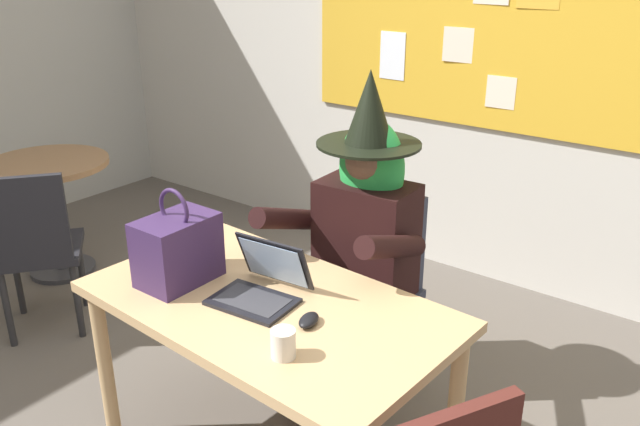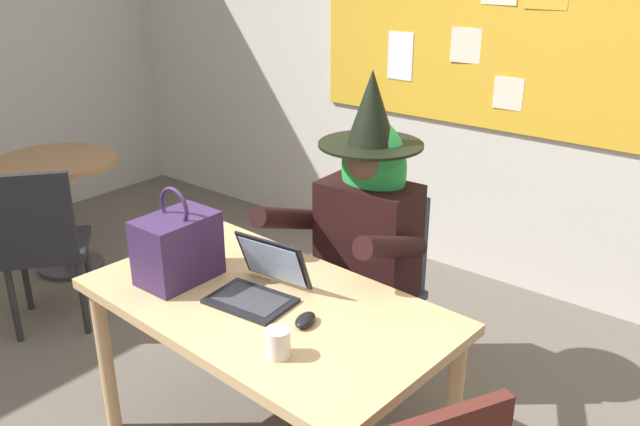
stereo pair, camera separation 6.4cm
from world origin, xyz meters
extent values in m
cube|color=beige|center=(0.00, 2.16, 1.40)|extent=(6.40, 0.10, 2.79)
cube|color=gold|center=(0.00, 2.10, 1.55)|extent=(2.40, 0.02, 1.20)
cube|color=white|center=(-0.65, 2.08, 1.31)|extent=(0.18, 0.00, 0.29)
cube|color=#F4E0C6|center=(0.06, 2.08, 1.17)|extent=(0.17, 0.01, 0.18)
cube|color=#F4E0C6|center=(-0.20, 2.08, 1.41)|extent=(0.22, 0.02, 0.20)
cube|color=tan|center=(0.06, 0.09, 0.71)|extent=(1.40, 0.85, 0.04)
cylinder|color=tan|center=(-0.58, -0.20, 0.34)|extent=(0.06, 0.06, 0.69)
cylinder|color=tan|center=(-0.55, 0.45, 0.34)|extent=(0.06, 0.06, 0.69)
cylinder|color=tan|center=(0.70, 0.38, 0.34)|extent=(0.06, 0.06, 0.69)
cube|color=#2D3347|center=(0.03, 0.76, 0.45)|extent=(0.45, 0.45, 0.04)
cube|color=#2D3347|center=(0.05, 0.95, 0.69)|extent=(0.38, 0.06, 0.45)
cylinder|color=#262628|center=(0.19, 0.58, 0.21)|extent=(0.04, 0.04, 0.43)
cylinder|color=#262628|center=(-0.15, 0.60, 0.21)|extent=(0.04, 0.04, 0.43)
cylinder|color=#262628|center=(0.22, 0.92, 0.21)|extent=(0.04, 0.04, 0.43)
cylinder|color=#262628|center=(-0.12, 0.94, 0.21)|extent=(0.04, 0.04, 0.43)
cylinder|color=black|center=(0.15, 0.41, 0.23)|extent=(0.11, 0.11, 0.47)
cylinder|color=black|center=(-0.05, 0.40, 0.23)|extent=(0.11, 0.11, 0.47)
cylinder|color=black|center=(0.14, 0.57, 0.50)|extent=(0.17, 0.43, 0.15)
cylinder|color=black|center=(-0.06, 0.56, 0.50)|extent=(0.17, 0.43, 0.15)
cube|color=black|center=(0.03, 0.78, 0.73)|extent=(0.43, 0.28, 0.52)
cylinder|color=black|center=(0.30, 0.56, 0.84)|extent=(0.11, 0.47, 0.24)
cylinder|color=black|center=(-0.20, 0.54, 0.84)|extent=(0.11, 0.47, 0.24)
sphere|color=brown|center=(0.03, 0.78, 1.09)|extent=(0.20, 0.20, 0.20)
ellipsoid|color=green|center=(0.03, 0.81, 1.05)|extent=(0.31, 0.23, 0.44)
cylinder|color=black|center=(0.03, 0.78, 1.16)|extent=(0.44, 0.44, 0.01)
cone|color=black|center=(0.03, 0.78, 1.32)|extent=(0.21, 0.21, 0.31)
cube|color=black|center=(0.03, 0.05, 0.74)|extent=(0.32, 0.24, 0.01)
cube|color=#333338|center=(0.03, 0.05, 0.74)|extent=(0.26, 0.17, 0.00)
cube|color=black|center=(0.01, 0.19, 0.84)|extent=(0.31, 0.11, 0.20)
cube|color=#99B7E0|center=(0.01, 0.18, 0.84)|extent=(0.27, 0.10, 0.17)
ellipsoid|color=black|center=(0.28, 0.06, 0.75)|extent=(0.08, 0.12, 0.03)
cube|color=#38234C|center=(-0.32, 0.01, 0.86)|extent=(0.20, 0.30, 0.26)
torus|color=#38234C|center=(-0.32, 0.01, 1.03)|extent=(0.16, 0.02, 0.16)
cylinder|color=silver|center=(0.33, -0.14, 0.78)|extent=(0.08, 0.08, 0.09)
cylinder|color=#8E6642|center=(-2.11, 0.54, 0.72)|extent=(0.73, 0.73, 0.03)
cylinder|color=#333338|center=(-2.11, 0.54, 0.37)|extent=(0.08, 0.08, 0.67)
cylinder|color=#333338|center=(-2.11, 0.54, 0.01)|extent=(0.40, 0.40, 0.03)
cube|color=black|center=(-1.59, 0.13, 0.45)|extent=(0.59, 0.59, 0.04)
cube|color=black|center=(-1.44, 0.02, 0.69)|extent=(0.26, 0.32, 0.45)
cylinder|color=#262628|center=(-1.83, 0.10, 0.21)|extent=(0.04, 0.04, 0.43)
cylinder|color=#262628|center=(-1.62, 0.37, 0.21)|extent=(0.04, 0.04, 0.43)
cylinder|color=#262628|center=(-1.56, -0.10, 0.21)|extent=(0.04, 0.04, 0.43)
cylinder|color=#262628|center=(-1.35, 0.16, 0.21)|extent=(0.04, 0.04, 0.43)
camera|label=1|loc=(1.48, -1.46, 1.92)|focal=36.88mm
camera|label=2|loc=(1.53, -1.42, 1.92)|focal=36.88mm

